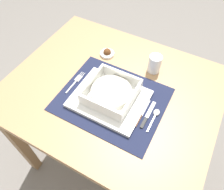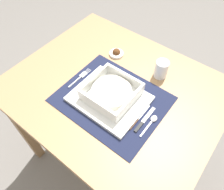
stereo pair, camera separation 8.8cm
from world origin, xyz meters
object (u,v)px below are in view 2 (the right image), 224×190
at_px(fork, 81,77).
at_px(spoon, 152,121).
at_px(dining_table, 114,102).
at_px(butter_knife, 144,121).
at_px(bread_knife, 138,118).
at_px(drinking_glass, 161,70).
at_px(porridge_bowl, 112,92).
at_px(condiment_saucer, 116,53).

distance_m(fork, spoon, 0.37).
distance_m(dining_table, butter_knife, 0.23).
relative_size(spoon, butter_knife, 0.82).
bearing_deg(bread_knife, spoon, 26.81).
bearing_deg(bread_knife, drinking_glass, 101.76).
relative_size(dining_table, spoon, 8.12).
height_order(porridge_bowl, spoon, porridge_bowl).
distance_m(drinking_glass, condiment_saucer, 0.24).
xyz_separation_m(porridge_bowl, condiment_saucer, (-0.15, 0.22, -0.03)).
xyz_separation_m(drinking_glass, condiment_saucer, (-0.24, -0.01, -0.03)).
xyz_separation_m(dining_table, porridge_bowl, (0.02, -0.05, 0.15)).
height_order(spoon, condiment_saucer, condiment_saucer).
bearing_deg(dining_table, spoon, -11.84).
xyz_separation_m(bread_knife, drinking_glass, (-0.05, 0.25, 0.03)).
relative_size(porridge_bowl, spoon, 1.72).
bearing_deg(drinking_glass, porridge_bowl, -111.89).
bearing_deg(porridge_bowl, bread_knife, -6.92).
bearing_deg(porridge_bowl, fork, 178.17).
distance_m(spoon, bread_knife, 0.06).
xyz_separation_m(porridge_bowl, fork, (-0.18, 0.01, -0.03)).
bearing_deg(butter_knife, dining_table, 163.35).
bearing_deg(fork, dining_table, 16.58).
height_order(dining_table, drinking_glass, drinking_glass).
xyz_separation_m(bread_knife, condiment_saucer, (-0.29, 0.24, 0.00)).
bearing_deg(drinking_glass, condiment_saucer, -177.65).
xyz_separation_m(butter_knife, drinking_glass, (-0.07, 0.25, 0.03)).
distance_m(dining_table, porridge_bowl, 0.16).
relative_size(dining_table, porridge_bowl, 4.72).
xyz_separation_m(dining_table, condiment_saucer, (-0.12, 0.17, 0.12)).
bearing_deg(butter_knife, porridge_bowl, 177.82).
relative_size(porridge_bowl, fork, 1.44).
height_order(dining_table, fork, fork).
distance_m(dining_table, bread_knife, 0.21).
distance_m(fork, butter_knife, 0.35).
bearing_deg(condiment_saucer, bread_knife, -39.95).
bearing_deg(condiment_saucer, drinking_glass, 2.35).
bearing_deg(butter_knife, bread_knife, -168.69).
bearing_deg(fork, porridge_bowl, -2.13).
height_order(fork, butter_knife, butter_knife).
xyz_separation_m(porridge_bowl, butter_knife, (0.17, -0.01, -0.03)).
bearing_deg(condiment_saucer, porridge_bowl, -57.10).
distance_m(porridge_bowl, bread_knife, 0.15).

